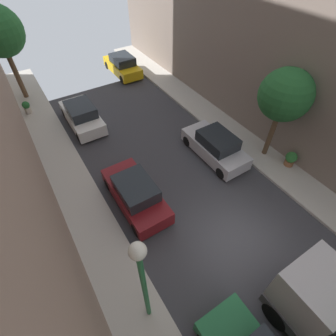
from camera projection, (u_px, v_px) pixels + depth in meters
name	position (u px, v px, depth m)	size (l,w,h in m)	color
ground	(235.00, 241.00, 11.25)	(32.00, 32.00, 0.00)	#38383D
sidewalk_left	(133.00, 307.00, 9.34)	(2.00, 44.00, 0.15)	#B7B2A8
sidewalk_right	(309.00, 192.00, 13.04)	(2.00, 44.00, 0.15)	#B7B2A8
parked_car_left_2	(136.00, 194.00, 12.15)	(1.78, 4.20, 1.57)	maroon
parked_car_left_3	(82.00, 116.00, 16.60)	(1.78, 4.20, 1.57)	white
parked_car_right_1	(215.00, 146.00, 14.52)	(1.78, 4.20, 1.57)	silver
parked_car_right_2	(123.00, 65.00, 21.70)	(1.78, 4.20, 1.57)	gold
street_tree_1	(285.00, 96.00, 12.30)	(2.59, 2.59, 5.06)	brown
potted_plant_1	(291.00, 159.00, 13.98)	(0.60, 0.60, 0.86)	brown
potted_plant_3	(27.00, 107.00, 17.49)	(0.49, 0.49, 0.88)	#B2A899
lamp_post	(142.00, 276.00, 6.75)	(0.44, 0.44, 5.00)	#26723F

